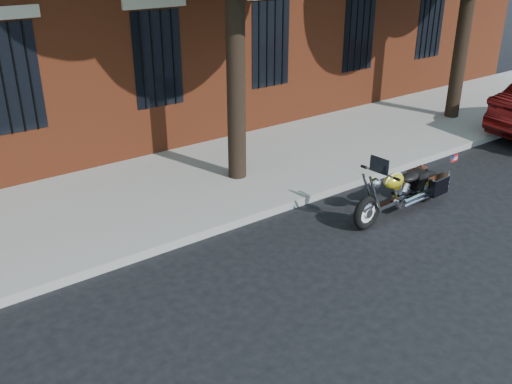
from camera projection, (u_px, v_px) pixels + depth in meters
ground at (315, 247)px, 9.16m from camera, size 120.00×120.00×0.00m
curb at (263, 213)px, 10.14m from camera, size 40.00×0.16×0.15m
sidewalk at (207, 179)px, 11.51m from camera, size 40.00×3.60×0.15m
motorcycle at (404, 191)px, 10.14m from camera, size 2.47×0.76×1.24m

